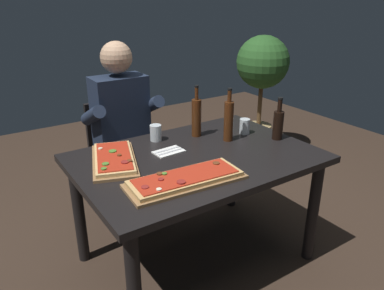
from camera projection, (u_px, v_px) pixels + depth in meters
ground_plane at (196, 257)px, 2.51m from camera, size 6.40×6.40×0.00m
dining_table at (197, 170)px, 2.26m from camera, size 1.40×0.96×0.74m
pizza_rectangular_front at (186, 179)px, 1.90m from camera, size 0.63×0.28×0.05m
pizza_rectangular_left at (114, 159)px, 2.13m from camera, size 0.38×0.54×0.05m
wine_bottle_dark at (278, 124)px, 2.44m from camera, size 0.07×0.07×0.28m
oil_bottle_amber at (196, 117)px, 2.48m from camera, size 0.06×0.06×0.34m
vinegar_bottle_green at (229, 120)px, 2.40m from camera, size 0.06×0.06×0.35m
tumbler_near_camera at (156, 134)px, 2.43m from camera, size 0.07×0.07×0.10m
tumbler_far_side at (245, 126)px, 2.55m from camera, size 0.07×0.07×0.10m
napkin_cutlery_set at (169, 152)px, 2.27m from camera, size 0.19×0.12×0.01m
diner_chair at (120, 152)px, 2.91m from camera, size 0.44×0.44×0.87m
seated_diner at (124, 125)px, 2.72m from camera, size 0.53×0.41×1.33m
potted_plant_corner at (262, 73)px, 3.86m from camera, size 0.53×0.53×1.24m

